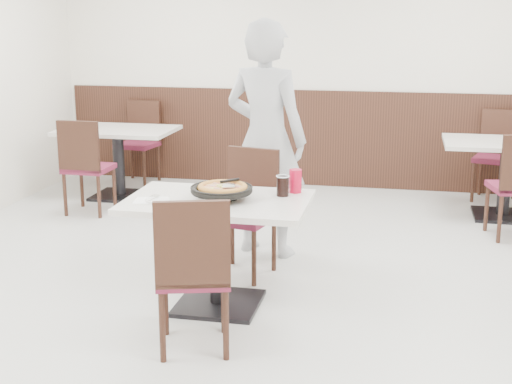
% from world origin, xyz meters
% --- Properties ---
extents(floor, '(7.00, 7.00, 0.00)m').
position_xyz_m(floor, '(0.00, 0.00, 0.00)').
color(floor, '#A7A8A3').
rests_on(floor, ground).
extents(wall_back, '(6.00, 0.04, 2.80)m').
position_xyz_m(wall_back, '(0.00, 3.50, 1.40)').
color(wall_back, white).
rests_on(wall_back, floor).
extents(wainscot_back, '(5.90, 0.03, 1.10)m').
position_xyz_m(wainscot_back, '(0.00, 3.48, 0.55)').
color(wainscot_back, black).
rests_on(wainscot_back, floor).
extents(main_table, '(1.21, 0.82, 0.75)m').
position_xyz_m(main_table, '(-0.19, -0.17, 0.38)').
color(main_table, white).
rests_on(main_table, floor).
extents(chair_near, '(0.52, 0.52, 0.95)m').
position_xyz_m(chair_near, '(-0.17, -0.81, 0.47)').
color(chair_near, black).
rests_on(chair_near, floor).
extents(chair_far, '(0.50, 0.50, 0.95)m').
position_xyz_m(chair_far, '(-0.16, 0.44, 0.47)').
color(chair_far, black).
rests_on(chair_far, floor).
extents(trivet, '(0.12, 0.12, 0.04)m').
position_xyz_m(trivet, '(-0.12, -0.17, 0.77)').
color(trivet, black).
rests_on(trivet, main_table).
extents(pizza_pan, '(0.34, 0.34, 0.01)m').
position_xyz_m(pizza_pan, '(-0.16, -0.18, 0.79)').
color(pizza_pan, black).
rests_on(pizza_pan, trivet).
extents(pizza, '(0.30, 0.30, 0.02)m').
position_xyz_m(pizza, '(-0.16, -0.16, 0.81)').
color(pizza, '#C88A3F').
rests_on(pizza, pizza_pan).
extents(pizza_server, '(0.10, 0.12, 0.00)m').
position_xyz_m(pizza_server, '(-0.11, -0.17, 0.84)').
color(pizza_server, white).
rests_on(pizza_server, pizza).
extents(napkin, '(0.20, 0.20, 0.00)m').
position_xyz_m(napkin, '(-0.62, -0.31, 0.75)').
color(napkin, white).
rests_on(napkin, main_table).
extents(side_plate, '(0.16, 0.16, 0.01)m').
position_xyz_m(side_plate, '(-0.55, -0.32, 0.76)').
color(side_plate, white).
rests_on(side_plate, napkin).
extents(fork, '(0.04, 0.15, 0.00)m').
position_xyz_m(fork, '(-0.58, -0.33, 0.77)').
color(fork, white).
rests_on(fork, side_plate).
extents(cola_glass, '(0.08, 0.08, 0.13)m').
position_xyz_m(cola_glass, '(0.22, -0.00, 0.81)').
color(cola_glass, black).
rests_on(cola_glass, main_table).
extents(red_cup, '(0.09, 0.09, 0.16)m').
position_xyz_m(red_cup, '(0.28, 0.11, 0.83)').
color(red_cup, red).
rests_on(red_cup, main_table).
extents(diner_person, '(0.79, 0.63, 1.91)m').
position_xyz_m(diner_person, '(-0.10, 1.00, 0.95)').
color(diner_person, silver).
rests_on(diner_person, floor).
extents(bg_table_left, '(1.29, 0.95, 0.75)m').
position_xyz_m(bg_table_left, '(-2.01, 2.50, 0.38)').
color(bg_table_left, white).
rests_on(bg_table_left, floor).
extents(bg_chair_left_near, '(0.43, 0.43, 0.95)m').
position_xyz_m(bg_chair_left_near, '(-2.05, 1.85, 0.47)').
color(bg_chair_left_near, black).
rests_on(bg_chair_left_near, floor).
extents(bg_chair_left_far, '(0.47, 0.47, 0.95)m').
position_xyz_m(bg_chair_left_far, '(-2.06, 3.19, 0.47)').
color(bg_chair_left_far, black).
rests_on(bg_chair_left_far, floor).
extents(bg_table_right, '(1.29, 0.94, 0.75)m').
position_xyz_m(bg_table_right, '(1.97, 2.52, 0.38)').
color(bg_table_right, white).
rests_on(bg_table_right, floor).
extents(bg_chair_right_far, '(0.52, 0.52, 0.95)m').
position_xyz_m(bg_chair_right_far, '(1.95, 3.18, 0.47)').
color(bg_chair_right_far, black).
rests_on(bg_chair_right_far, floor).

